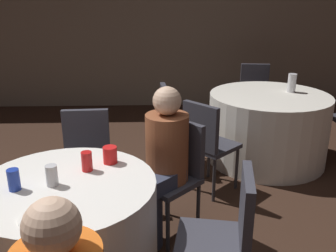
{
  "coord_description": "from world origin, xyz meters",
  "views": [
    {
      "loc": [
        0.49,
        -1.88,
        1.78
      ],
      "look_at": [
        0.58,
        0.72,
        0.85
      ],
      "focal_mm": 40.0,
      "sensor_mm": 36.0,
      "label": 1
    }
  ],
  "objects": [
    {
      "name": "person_floral_shirt",
      "position": [
        0.52,
        0.58,
        0.59
      ],
      "size": [
        0.45,
        0.45,
        1.17
      ],
      "rotation": [
        0.0,
        0.0,
        -3.94
      ],
      "color": "#33384C",
      "rests_on": "ground_plane"
    },
    {
      "name": "chair_far_north",
      "position": [
        1.83,
        3.02,
        0.53
      ],
      "size": [
        0.44,
        0.44,
        0.88
      ],
      "rotation": [
        0.0,
        0.0,
        -3.25
      ],
      "color": "#383842",
      "rests_on": "ground_plane"
    },
    {
      "name": "cup_near",
      "position": [
        0.2,
        0.31,
        0.81
      ],
      "size": [
        0.09,
        0.09,
        0.11
      ],
      "color": "red",
      "rests_on": "table_near"
    },
    {
      "name": "bottle_far",
      "position": [
        1.98,
        2.08,
        0.86
      ],
      "size": [
        0.09,
        0.09,
        0.2
      ],
      "color": "white",
      "rests_on": "table_far"
    },
    {
      "name": "chair_far_west",
      "position": [
        0.67,
        1.87,
        0.53
      ],
      "size": [
        0.44,
        0.44,
        0.88
      ],
      "rotation": [
        0.0,
        0.0,
        -1.48
      ],
      "color": "#383842",
      "rests_on": "ground_plane"
    },
    {
      "name": "soda_can_red",
      "position": [
        0.07,
        0.2,
        0.82
      ],
      "size": [
        0.07,
        0.07,
        0.12
      ],
      "color": "red",
      "rests_on": "table_near"
    },
    {
      "name": "chair_near_north",
      "position": [
        -0.09,
        0.98,
        0.53
      ],
      "size": [
        0.42,
        0.43,
        0.88
      ],
      "rotation": [
        0.0,
        0.0,
        -3.08
      ],
      "color": "#383842",
      "rests_on": "ground_plane"
    },
    {
      "name": "table_near",
      "position": [
        -0.03,
        0.04,
        0.38
      ],
      "size": [
        1.05,
        1.05,
        0.75
      ],
      "color": "white",
      "rests_on": "ground_plane"
    },
    {
      "name": "wall_back",
      "position": [
        0.0,
        4.22,
        1.4
      ],
      "size": [
        16.0,
        0.06,
        2.8
      ],
      "color": "#7A6B5B",
      "rests_on": "ground_plane"
    },
    {
      "name": "table_far",
      "position": [
        1.72,
        1.97,
        0.38
      ],
      "size": [
        1.29,
        1.29,
        0.75
      ],
      "color": "white",
      "rests_on": "ground_plane"
    },
    {
      "name": "soda_can_blue",
      "position": [
        -0.29,
        -0.02,
        0.82
      ],
      "size": [
        0.07,
        0.07,
        0.12
      ],
      "color": "#1E38A5",
      "rests_on": "table_near"
    },
    {
      "name": "chair_far_southwest",
      "position": [
        0.95,
        1.26,
        0.53
      ],
      "size": [
        0.57,
        0.57,
        0.88
      ],
      "rotation": [
        0.0,
        0.0,
        -0.83
      ],
      "color": "#383842",
      "rests_on": "ground_plane"
    },
    {
      "name": "pizza_plate_near",
      "position": [
        -0.06,
        -0.29,
        0.76
      ],
      "size": [
        0.25,
        0.25,
        0.02
      ],
      "color": "white",
      "rests_on": "table_near"
    },
    {
      "name": "soda_can_silver",
      "position": [
        -0.09,
        0.02,
        0.82
      ],
      "size": [
        0.07,
        0.07,
        0.12
      ],
      "color": "silver",
      "rests_on": "table_near"
    },
    {
      "name": "chair_near_northeast",
      "position": [
        0.63,
        0.7,
        0.53
      ],
      "size": [
        0.57,
        0.57,
        0.88
      ],
      "rotation": [
        0.0,
        0.0,
        -3.94
      ],
      "color": "#383842",
      "rests_on": "ground_plane"
    },
    {
      "name": "chair_near_east",
      "position": [
        0.89,
        -0.12,
        0.53
      ],
      "size": [
        0.47,
        0.46,
        0.88
      ],
      "rotation": [
        0.0,
        0.0,
        1.39
      ],
      "color": "#383842",
      "rests_on": "ground_plane"
    }
  ]
}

